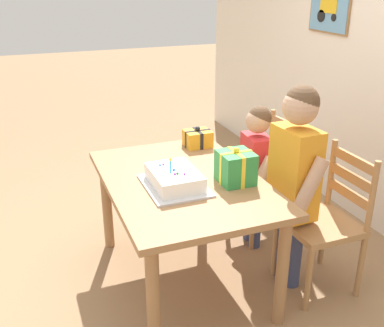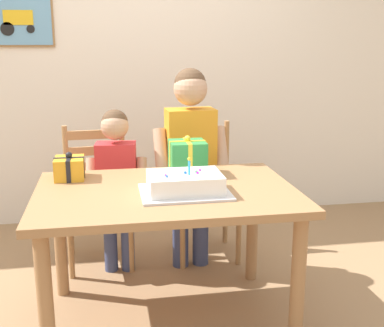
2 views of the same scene
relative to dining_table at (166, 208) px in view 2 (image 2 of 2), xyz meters
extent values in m
plane|color=#997551|center=(0.00, 0.00, -0.63)|extent=(20.00, 20.00, 0.00)
cube|color=silver|center=(0.00, 1.68, 0.67)|extent=(6.40, 0.08, 2.60)
cube|color=olive|center=(-0.91, 1.63, 0.99)|extent=(0.51, 0.02, 0.39)
cube|color=#669EC6|center=(-0.91, 1.62, 0.99)|extent=(0.48, 0.01, 0.36)
cube|color=gold|center=(-0.91, 1.61, 1.01)|extent=(0.22, 0.01, 0.11)
cylinder|color=black|center=(-0.99, 1.61, 0.92)|extent=(0.10, 0.01, 0.10)
cylinder|color=black|center=(-0.82, 1.61, 0.92)|extent=(0.06, 0.01, 0.06)
cube|color=#9E7047|center=(0.00, 0.00, 0.08)|extent=(1.32, 0.91, 0.04)
cylinder|color=#9E7047|center=(-0.58, -0.37, -0.29)|extent=(0.07, 0.07, 0.69)
cylinder|color=#9E7047|center=(0.58, -0.37, -0.29)|extent=(0.07, 0.07, 0.69)
cylinder|color=#9E7047|center=(-0.58, 0.37, -0.29)|extent=(0.07, 0.07, 0.69)
cylinder|color=#9E7047|center=(0.58, 0.37, -0.29)|extent=(0.07, 0.07, 0.69)
cube|color=silver|center=(0.08, -0.08, 0.11)|extent=(0.44, 0.34, 0.01)
cube|color=white|center=(0.08, -0.08, 0.16)|extent=(0.36, 0.26, 0.09)
cylinder|color=#33ADE5|center=(0.10, -0.11, 0.24)|extent=(0.01, 0.01, 0.07)
sphere|color=yellow|center=(0.10, -0.11, 0.28)|extent=(0.02, 0.02, 0.02)
sphere|color=purple|center=(-0.02, -0.12, 0.21)|extent=(0.01, 0.01, 0.01)
sphere|color=purple|center=(0.14, -0.10, 0.21)|extent=(0.01, 0.01, 0.01)
sphere|color=blue|center=(-0.01, -0.14, 0.21)|extent=(0.01, 0.01, 0.01)
sphere|color=purple|center=(0.17, -0.05, 0.21)|extent=(0.01, 0.01, 0.01)
sphere|color=green|center=(0.14, -0.08, 0.21)|extent=(0.01, 0.01, 0.01)
sphere|color=blue|center=(0.09, -0.09, 0.21)|extent=(0.02, 0.02, 0.02)
cube|color=gold|center=(-0.50, 0.30, 0.16)|extent=(0.16, 0.18, 0.12)
cube|color=black|center=(-0.50, 0.30, 0.16)|extent=(0.16, 0.02, 0.12)
cube|color=black|center=(-0.50, 0.30, 0.16)|extent=(0.02, 0.19, 0.12)
sphere|color=black|center=(-0.50, 0.30, 0.23)|extent=(0.04, 0.04, 0.04)
cube|color=#2D8E42|center=(0.16, 0.28, 0.20)|extent=(0.20, 0.19, 0.19)
cube|color=yellow|center=(0.16, 0.28, 0.20)|extent=(0.20, 0.02, 0.20)
cube|color=yellow|center=(0.16, 0.28, 0.20)|extent=(0.02, 0.20, 0.20)
sphere|color=yellow|center=(0.16, 0.28, 0.31)|extent=(0.04, 0.04, 0.04)
cube|color=#A87A4C|center=(-0.36, 0.77, -0.18)|extent=(0.45, 0.45, 0.04)
cylinder|color=#A87A4C|center=(-0.16, 0.60, -0.42)|extent=(0.04, 0.04, 0.43)
cylinder|color=#A87A4C|center=(-0.54, 0.57, -0.42)|extent=(0.04, 0.04, 0.43)
cylinder|color=#A87A4C|center=(-0.19, 0.97, -0.42)|extent=(0.04, 0.04, 0.43)
cylinder|color=#A87A4C|center=(-0.57, 0.95, -0.42)|extent=(0.04, 0.04, 0.43)
cylinder|color=#A87A4C|center=(-0.19, 0.97, 0.06)|extent=(0.04, 0.04, 0.45)
cylinder|color=#A87A4C|center=(-0.57, 0.95, 0.06)|extent=(0.04, 0.04, 0.45)
cube|color=#A87A4C|center=(-0.38, 0.96, -0.01)|extent=(0.36, 0.05, 0.06)
cube|color=#A87A4C|center=(-0.38, 0.96, 0.11)|extent=(0.36, 0.05, 0.06)
cube|color=#A87A4C|center=(-0.38, 0.96, 0.22)|extent=(0.36, 0.05, 0.06)
cube|color=#A87A4C|center=(0.36, 0.77, -0.18)|extent=(0.42, 0.42, 0.04)
cylinder|color=#A87A4C|center=(0.55, 0.58, -0.42)|extent=(0.04, 0.04, 0.43)
cylinder|color=#A87A4C|center=(0.17, 0.58, -0.42)|extent=(0.04, 0.04, 0.43)
cylinder|color=#A87A4C|center=(0.55, 0.96, -0.42)|extent=(0.04, 0.04, 0.43)
cylinder|color=#A87A4C|center=(0.17, 0.96, -0.42)|extent=(0.04, 0.04, 0.43)
cylinder|color=#A87A4C|center=(0.55, 0.96, 0.06)|extent=(0.04, 0.04, 0.45)
cylinder|color=#A87A4C|center=(0.17, 0.96, 0.06)|extent=(0.04, 0.04, 0.45)
cube|color=#A87A4C|center=(0.36, 0.96, -0.01)|extent=(0.36, 0.02, 0.06)
cube|color=#A87A4C|center=(0.36, 0.96, 0.11)|extent=(0.36, 0.02, 0.06)
cube|color=#A87A4C|center=(0.36, 0.96, 0.22)|extent=(0.36, 0.02, 0.06)
cylinder|color=#38426B|center=(0.30, 0.64, -0.39)|extent=(0.11, 0.11, 0.49)
cylinder|color=#38426B|center=(0.17, 0.63, -0.39)|extent=(0.11, 0.11, 0.49)
cube|color=orange|center=(0.24, 0.64, 0.14)|extent=(0.31, 0.20, 0.56)
cylinder|color=tan|center=(0.43, 0.61, 0.12)|extent=(0.09, 0.24, 0.38)
cylinder|color=tan|center=(0.04, 0.59, 0.12)|extent=(0.09, 0.24, 0.38)
sphere|color=tan|center=(0.24, 0.64, 0.55)|extent=(0.21, 0.21, 0.21)
sphere|color=brown|center=(0.24, 0.65, 0.58)|extent=(0.20, 0.20, 0.20)
cylinder|color=#38426B|center=(-0.18, 0.63, -0.43)|extent=(0.09, 0.09, 0.40)
cylinder|color=#38426B|center=(-0.29, 0.64, -0.43)|extent=(0.09, 0.09, 0.40)
cube|color=red|center=(-0.24, 0.64, -0.01)|extent=(0.26, 0.18, 0.46)
cylinder|color=tan|center=(-0.08, 0.59, -0.02)|extent=(0.09, 0.19, 0.30)
cylinder|color=tan|center=(-0.40, 0.62, -0.02)|extent=(0.09, 0.19, 0.30)
sphere|color=tan|center=(-0.24, 0.64, 0.33)|extent=(0.17, 0.17, 0.17)
sphere|color=brown|center=(-0.24, 0.65, 0.35)|extent=(0.16, 0.16, 0.16)
camera|label=1|loc=(2.38, -0.87, 1.26)|focal=42.93mm
camera|label=2|loc=(-0.28, -2.39, 0.84)|focal=46.13mm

